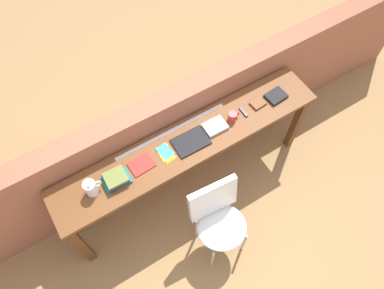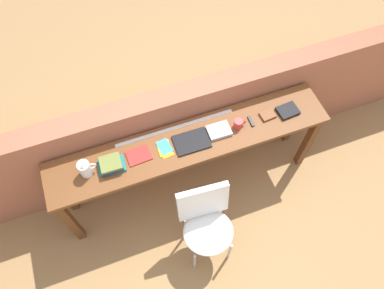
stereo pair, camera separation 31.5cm
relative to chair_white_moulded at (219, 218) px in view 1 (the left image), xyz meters
The scene contains 15 objects.
ground_plane 0.61m from the chair_white_moulded, 76.42° to the left, with size 40.00×40.00×0.00m, color #9E7547.
brick_wall_back 0.95m from the chair_white_moulded, 85.51° to the left, with size 6.00×0.20×1.13m, color #9E5B42.
sideboard 0.65m from the chair_white_moulded, 83.02° to the left, with size 2.50×0.44×0.88m.
chair_white_moulded is the anchor object (origin of this frame).
pitcher_white 1.11m from the chair_white_moulded, 143.09° to the left, with size 0.14×0.10×0.18m.
book_stack_leftmost 0.94m from the chair_white_moulded, 135.65° to the left, with size 0.23×0.17×0.08m.
magazine_cycling 0.81m from the chair_white_moulded, 121.21° to the left, with size 0.20×0.15×0.01m, color red.
pamphlet_pile_colourful 0.73m from the chair_white_moulded, 103.88° to the left, with size 0.12×0.19×0.01m.
book_open_centre 0.70m from the chair_white_moulded, 82.04° to the left, with size 0.30×0.21×0.02m, color black.
book_grey_hardcover 0.79m from the chair_white_moulded, 60.72° to the left, with size 0.20×0.15×0.03m, color #9E9EA3.
mug 0.89m from the chair_white_moulded, 49.17° to the left, with size 0.11×0.08×0.09m.
multitool_folded 0.96m from the chair_white_moulded, 43.21° to the left, with size 0.02×0.11×0.02m, color black.
leather_journal_brown 1.08m from the chair_white_moulded, 37.11° to the left, with size 0.13×0.10×0.02m, color brown.
book_repair_rightmost 1.22m from the chair_white_moulded, 30.70° to the left, with size 0.18×0.14×0.03m, color black.
ruler_metal_back_edge 0.86m from the chair_white_moulded, 90.27° to the left, with size 1.07×0.03×0.00m, color silver.
Camera 1 is at (-0.83, -1.09, 3.64)m, focal length 35.00 mm.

